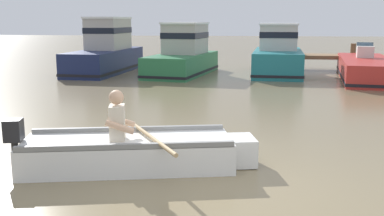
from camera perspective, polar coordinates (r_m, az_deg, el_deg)
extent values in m
plane|color=#7A6B4C|center=(5.98, 3.63, -10.59)|extent=(120.00, 120.00, 0.00)
cylinder|color=brown|center=(20.36, 8.74, 6.10)|extent=(0.24, 0.24, 1.02)
cylinder|color=brown|center=(22.26, 19.53, 6.17)|extent=(0.24, 0.24, 1.15)
cube|color=white|center=(6.95, -8.01, -5.66)|extent=(3.26, 1.74, 0.44)
cube|color=white|center=(7.08, 6.18, -5.30)|extent=(0.52, 0.68, 0.42)
cube|color=gray|center=(7.37, -7.90, -2.66)|extent=(2.98, 0.73, 0.08)
cube|color=gray|center=(6.39, -8.26, -4.81)|extent=(2.98, 0.73, 0.08)
cube|color=white|center=(6.90, -8.88, -4.24)|extent=(0.49, 1.05, 0.06)
cylinder|color=black|center=(7.20, -21.31, -5.30)|extent=(0.12, 0.12, 0.54)
cube|color=black|center=(7.12, -21.50, -2.59)|extent=(0.29, 0.33, 0.32)
cube|color=beige|center=(6.83, -9.38, -1.81)|extent=(0.29, 0.38, 0.52)
sphere|color=tan|center=(6.76, -9.48, 1.33)|extent=(0.22, 0.22, 0.22)
cylinder|color=tan|center=(7.05, -8.85, -1.57)|extent=(0.43, 0.18, 0.23)
cylinder|color=tan|center=(6.62, -9.06, -2.39)|extent=(0.43, 0.18, 0.23)
cylinder|color=tan|center=(6.72, -5.14, -3.69)|extent=(1.07, 1.75, 0.06)
cube|color=#19234C|center=(19.77, -10.86, 5.79)|extent=(2.08, 5.45, 0.96)
cube|color=black|center=(19.80, -10.83, 4.90)|extent=(2.12, 5.49, 0.10)
cube|color=#B2ADA3|center=(20.15, -10.46, 9.12)|extent=(1.49, 2.33, 1.30)
cube|color=black|center=(20.15, -10.48, 9.58)|extent=(1.52, 2.36, 0.24)
cube|color=white|center=(20.14, -10.53, 11.08)|extent=(1.56, 2.45, 0.08)
cube|color=#287042|center=(18.70, -1.25, 5.51)|extent=(2.65, 4.98, 0.83)
cube|color=black|center=(18.72, -1.24, 4.68)|extent=(2.70, 5.02, 0.10)
cube|color=#B2ADA3|center=(19.03, -0.85, 8.67)|extent=(1.76, 2.21, 1.20)
cube|color=black|center=(19.03, -0.85, 9.12)|extent=(1.80, 2.24, 0.24)
cube|color=white|center=(19.02, -0.85, 10.60)|extent=(1.85, 2.32, 0.08)
cube|color=#1E727A|center=(19.09, 10.70, 5.66)|extent=(2.19, 4.76, 0.98)
cube|color=black|center=(19.12, 10.66, 4.70)|extent=(2.23, 4.80, 0.10)
cube|color=beige|center=(19.44, 10.81, 8.69)|extent=(1.60, 2.04, 1.01)
cube|color=black|center=(19.44, 10.82, 9.07)|extent=(1.63, 2.08, 0.24)
cube|color=white|center=(19.43, 10.86, 10.30)|extent=(1.68, 2.15, 0.08)
cube|color=#B72D28|center=(18.50, 20.93, 4.63)|extent=(2.59, 6.32, 0.77)
cube|color=black|center=(18.53, 20.87, 3.86)|extent=(2.63, 6.36, 0.10)
cube|color=silver|center=(18.91, 20.92, 6.59)|extent=(0.68, 0.58, 0.44)
cube|color=slate|center=(19.16, 20.88, 7.19)|extent=(0.61, 0.12, 0.36)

